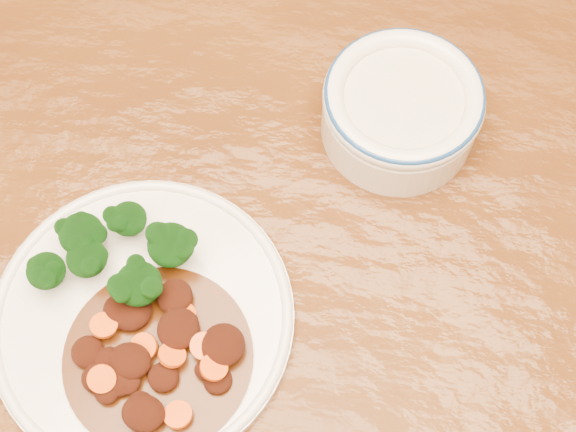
# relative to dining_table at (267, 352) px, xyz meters

# --- Properties ---
(dining_table) EXTENTS (1.58, 1.03, 0.75)m
(dining_table) POSITION_rel_dining_table_xyz_m (0.00, 0.00, 0.00)
(dining_table) COLOR #58300F
(dining_table) RESTS_ON ground
(dinner_plate) EXTENTS (0.23, 0.23, 0.01)m
(dinner_plate) POSITION_rel_dining_table_xyz_m (-0.09, -0.02, 0.09)
(dinner_plate) COLOR silver
(dinner_plate) RESTS_ON dining_table
(broccoli_florets) EXTENTS (0.12, 0.09, 0.04)m
(broccoli_florets) POSITION_rel_dining_table_xyz_m (-0.12, 0.02, 0.11)
(broccoli_florets) COLOR #67924B
(broccoli_florets) RESTS_ON dinner_plate
(mince_stew) EXTENTS (0.14, 0.14, 0.03)m
(mince_stew) POSITION_rel_dining_table_xyz_m (-0.07, -0.04, 0.10)
(mince_stew) COLOR #441C07
(mince_stew) RESTS_ON dinner_plate
(dip_bowl) EXTENTS (0.13, 0.13, 0.06)m
(dip_bowl) POSITION_rel_dining_table_xyz_m (0.07, 0.20, 0.11)
(dip_bowl) COLOR white
(dip_bowl) RESTS_ON dining_table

